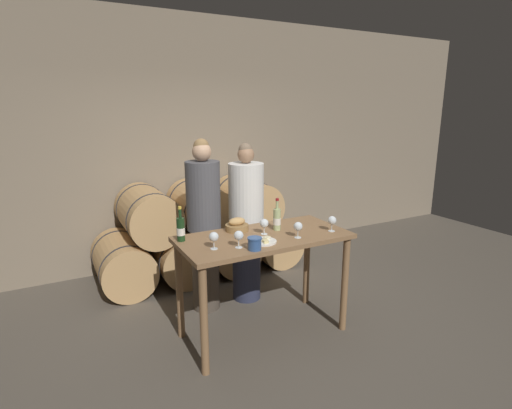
% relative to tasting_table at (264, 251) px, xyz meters
% --- Properties ---
extents(ground_plane, '(10.00, 10.00, 0.00)m').
position_rel_tasting_table_xyz_m(ground_plane, '(0.00, 0.00, -0.82)').
color(ground_plane, '#564F44').
extents(stone_wall_back, '(10.00, 0.12, 3.20)m').
position_rel_tasting_table_xyz_m(stone_wall_back, '(0.00, 2.20, 0.78)').
color(stone_wall_back, gray).
rests_on(stone_wall_back, ground_plane).
extents(barrel_stack, '(2.54, 0.95, 1.16)m').
position_rel_tasting_table_xyz_m(barrel_stack, '(-0.00, 1.61, -0.28)').
color(barrel_stack, tan).
rests_on(barrel_stack, ground_plane).
extents(tasting_table, '(1.51, 0.73, 0.96)m').
position_rel_tasting_table_xyz_m(tasting_table, '(0.00, 0.00, 0.00)').
color(tasting_table, olive).
rests_on(tasting_table, ground_plane).
extents(person_left, '(0.34, 0.34, 1.77)m').
position_rel_tasting_table_xyz_m(person_left, '(-0.29, 0.71, 0.09)').
color(person_left, '#4C4238').
rests_on(person_left, ground_plane).
extents(person_right, '(0.37, 0.37, 1.70)m').
position_rel_tasting_table_xyz_m(person_right, '(0.18, 0.71, 0.04)').
color(person_right, '#2D334C').
rests_on(person_right, ground_plane).
extents(wine_bottle_red, '(0.07, 0.07, 0.30)m').
position_rel_tasting_table_xyz_m(wine_bottle_red, '(-0.69, 0.21, 0.25)').
color(wine_bottle_red, '#193819').
rests_on(wine_bottle_red, tasting_table).
extents(wine_bottle_white, '(0.07, 0.07, 0.30)m').
position_rel_tasting_table_xyz_m(wine_bottle_white, '(0.19, 0.08, 0.25)').
color(wine_bottle_white, '#ADBC7F').
rests_on(wine_bottle_white, tasting_table).
extents(blue_crock, '(0.12, 0.12, 0.10)m').
position_rel_tasting_table_xyz_m(blue_crock, '(-0.24, -0.28, 0.20)').
color(blue_crock, '#335693').
rests_on(blue_crock, tasting_table).
extents(bread_basket, '(0.21, 0.21, 0.13)m').
position_rel_tasting_table_xyz_m(bread_basket, '(-0.15, 0.24, 0.19)').
color(bread_basket, olive).
rests_on(bread_basket, tasting_table).
extents(cheese_plate, '(0.23, 0.23, 0.04)m').
position_rel_tasting_table_xyz_m(cheese_plate, '(-0.09, -0.16, 0.15)').
color(cheese_plate, white).
rests_on(cheese_plate, tasting_table).
extents(wine_glass_far_left, '(0.08, 0.08, 0.14)m').
position_rel_tasting_table_xyz_m(wine_glass_far_left, '(-0.52, -0.11, 0.24)').
color(wine_glass_far_left, white).
rests_on(wine_glass_far_left, tasting_table).
extents(wine_glass_left, '(0.08, 0.08, 0.14)m').
position_rel_tasting_table_xyz_m(wine_glass_left, '(-0.33, -0.18, 0.24)').
color(wine_glass_left, white).
rests_on(wine_glass_left, tasting_table).
extents(wine_glass_center, '(0.08, 0.08, 0.14)m').
position_rel_tasting_table_xyz_m(wine_glass_center, '(0.02, 0.03, 0.24)').
color(wine_glass_center, white).
rests_on(wine_glass_center, tasting_table).
extents(wine_glass_right, '(0.08, 0.08, 0.14)m').
position_rel_tasting_table_xyz_m(wine_glass_right, '(0.23, -0.20, 0.24)').
color(wine_glass_right, white).
rests_on(wine_glass_right, tasting_table).
extents(wine_glass_far_right, '(0.08, 0.08, 0.14)m').
position_rel_tasting_table_xyz_m(wine_glass_far_right, '(0.61, -0.19, 0.24)').
color(wine_glass_far_right, white).
rests_on(wine_glass_far_right, tasting_table).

